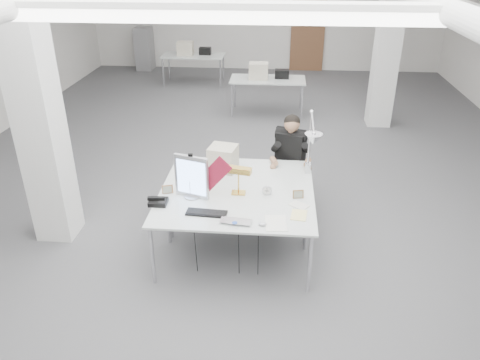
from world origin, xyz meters
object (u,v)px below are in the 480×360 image
object	(u,v)px
seated_person	(291,146)
desk_phone	(158,202)
bankers_lamp	(238,180)
monitor	(192,177)
laptop	(235,224)
office_chair	(289,173)
architect_lamp	(311,150)
beige_monitor	(223,158)
desk_main	(233,210)

from	to	relation	value
seated_person	desk_phone	distance (m)	2.07
seated_person	bankers_lamp	bearing A→B (deg)	-98.71
monitor	laptop	xyz separation A→B (m)	(0.54, -0.57, -0.24)
office_chair	architect_lamp	distance (m)	1.06
monitor	beige_monitor	xyz separation A→B (m)	(0.27, 0.74, -0.10)
office_chair	seated_person	bearing A→B (deg)	-70.06
desk_main	bankers_lamp	xyz separation A→B (m)	(0.02, 0.37, 0.19)
monitor	desk_phone	distance (m)	0.46
seated_person	monitor	distance (m)	1.69
desk_main	desk_phone	xyz separation A→B (m)	(-0.85, 0.05, 0.04)
office_chair	bankers_lamp	size ratio (longest dim) A/B	2.72
office_chair	architect_lamp	xyz separation A→B (m)	(0.21, -0.78, 0.69)
bankers_lamp	beige_monitor	bearing A→B (deg)	123.94
seated_person	bankers_lamp	xyz separation A→B (m)	(-0.61, -1.12, 0.03)
monitor	office_chair	bearing A→B (deg)	66.41
seated_person	beige_monitor	distance (m)	1.00
monitor	architect_lamp	xyz separation A→B (m)	(1.35, 0.51, 0.15)
seated_person	desk_phone	bearing A→B (deg)	-115.89
bankers_lamp	architect_lamp	bearing A→B (deg)	37.20
bankers_lamp	desk_main	bearing A→B (deg)	-81.99
desk_main	office_chair	size ratio (longest dim) A/B	1.90
monitor	bankers_lamp	distance (m)	0.54
seated_person	desk_main	bearing A→B (deg)	-93.25
monitor	desk_phone	bearing A→B (deg)	-132.51
seated_person	monitor	size ratio (longest dim) A/B	1.74
bankers_lamp	beige_monitor	world-z (taller)	bankers_lamp
desk_phone	beige_monitor	distance (m)	1.14
bankers_lamp	desk_phone	size ratio (longest dim) A/B	1.73
office_chair	laptop	xyz separation A→B (m)	(-0.59, -1.86, 0.29)
bankers_lamp	architect_lamp	xyz separation A→B (m)	(0.83, 0.39, 0.23)
laptop	architect_lamp	xyz separation A→B (m)	(0.80, 1.08, 0.39)
desk_main	laptop	size ratio (longest dim) A/B	5.47
desk_main	bankers_lamp	bearing A→B (deg)	86.13
office_chair	architect_lamp	world-z (taller)	architect_lamp
monitor	laptop	size ratio (longest dim) A/B	1.55
office_chair	monitor	size ratio (longest dim) A/B	1.86
seated_person	laptop	world-z (taller)	seated_person
monitor	bankers_lamp	size ratio (longest dim) A/B	1.46
bankers_lamp	seated_person	bearing A→B (deg)	73.23
desk_main	seated_person	world-z (taller)	seated_person
monitor	beige_monitor	world-z (taller)	monitor
beige_monitor	bankers_lamp	bearing A→B (deg)	-56.70
monitor	architect_lamp	bearing A→B (deg)	38.44
laptop	beige_monitor	bearing A→B (deg)	108.37
bankers_lamp	beige_monitor	distance (m)	0.67
architect_lamp	monitor	bearing A→B (deg)	-138.56
desk_main	architect_lamp	world-z (taller)	architect_lamp
desk_main	beige_monitor	distance (m)	1.03
office_chair	monitor	distance (m)	1.80
desk_main	beige_monitor	xyz separation A→B (m)	(-0.23, 0.99, 0.17)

